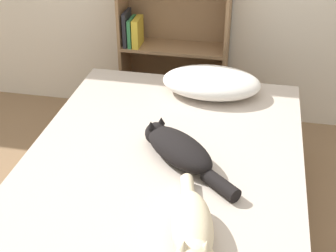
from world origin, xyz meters
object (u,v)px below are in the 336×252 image
Objects in this scene: pillow at (211,82)px; cat_dark at (178,149)px; cat_light at (192,232)px; bed at (162,201)px; bookshelf at (173,43)px.

pillow is 0.68m from cat_dark.
bed is at bearing -168.95° from cat_light.
cat_light reaches higher than cat_dark.
cat_light is at bearing -76.80° from bookshelf.
pillow is 1.20m from cat_light.
cat_dark is at bearing 12.93° from bed.
cat_dark is at bearing -77.88° from bookshelf.
pillow is at bearing 171.16° from cat_light.
cat_dark reaches higher than bed.
pillow reaches higher than cat_dark.
pillow reaches higher than bed.
bed is at bearing -101.29° from pillow.
bookshelf is at bearing -36.76° from cat_dark.
cat_light is 1.07× the size of cat_dark.
bookshelf is (-0.19, 1.22, 0.32)m from bed.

